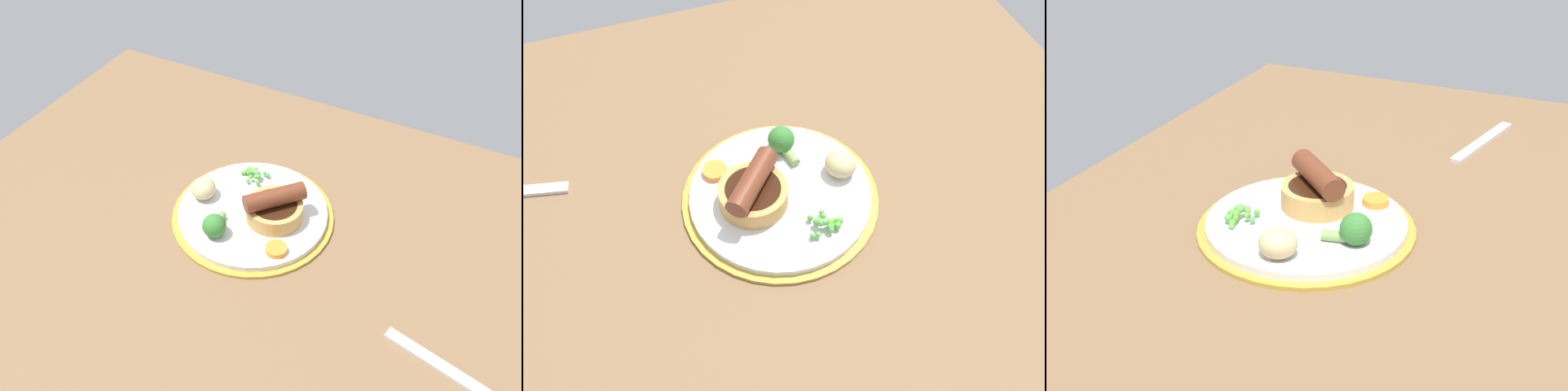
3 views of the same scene
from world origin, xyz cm
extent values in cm
cube|color=brown|center=(0.00, 0.00, 1.50)|extent=(110.00, 80.00, 3.00)
cylinder|color=#B79333|center=(3.72, -4.89, 3.25)|extent=(25.99, 25.99, 0.50)
cylinder|color=silver|center=(3.72, -4.89, 3.70)|extent=(23.91, 23.91, 1.40)
cylinder|color=tan|center=(0.24, -5.09, 5.81)|extent=(8.95, 8.95, 2.81)
cylinder|color=#33190C|center=(0.24, -5.09, 7.06)|extent=(7.16, 7.16, 0.30)
cylinder|color=brown|center=(0.24, -5.09, 8.64)|extent=(8.62, 9.03, 2.86)
sphere|color=#55B645|center=(7.50, -12.74, 5.45)|extent=(0.90, 0.90, 0.90)
sphere|color=#50A536|center=(5.73, -10.42, 5.12)|extent=(0.77, 0.77, 0.77)
sphere|color=#64A444|center=(7.48, -13.07, 5.29)|extent=(0.77, 0.77, 0.77)
sphere|color=#68B542|center=(6.46, -11.21, 5.50)|extent=(0.78, 0.78, 0.78)
sphere|color=#5CAC42|center=(7.31, -10.89, 5.38)|extent=(0.73, 0.73, 0.73)
sphere|color=#53A94D|center=(6.11, -11.43, 5.49)|extent=(0.85, 0.85, 0.85)
sphere|color=#60AB37|center=(7.71, -12.13, 5.55)|extent=(0.94, 0.94, 0.94)
sphere|color=#55A442|center=(7.51, -12.09, 5.54)|extent=(0.78, 0.78, 0.78)
sphere|color=#56A945|center=(7.43, -10.11, 5.10)|extent=(0.70, 0.70, 0.70)
sphere|color=#52A645|center=(6.31, -11.84, 5.56)|extent=(0.78, 0.78, 0.78)
sphere|color=#68A93F|center=(7.81, -12.48, 5.36)|extent=(0.73, 0.73, 0.73)
sphere|color=#54A943|center=(8.50, -12.70, 5.23)|extent=(0.97, 0.97, 0.97)
sphere|color=#5BB04E|center=(6.54, -11.92, 5.75)|extent=(0.99, 0.99, 0.99)
sphere|color=green|center=(8.25, -11.88, 5.27)|extent=(0.72, 0.72, 0.72)
sphere|color=#64B44C|center=(5.78, -13.12, 5.15)|extent=(0.73, 0.73, 0.73)
sphere|color=#5CAB4D|center=(6.95, -12.02, 5.80)|extent=(0.97, 0.97, 0.97)
sphere|color=#51AE47|center=(5.10, -13.00, 5.02)|extent=(0.77, 0.77, 0.77)
sphere|color=#61B635|center=(8.94, -11.93, 5.07)|extent=(0.81, 0.81, 0.81)
sphere|color=#5BAD42|center=(9.33, -11.84, 4.77)|extent=(0.73, 0.73, 0.73)
sphere|color=#387A33|center=(6.44, 2.38, 6.25)|extent=(3.70, 3.70, 3.70)
cylinder|color=#7A9E56|center=(6.96, -0.09, 5.05)|extent=(1.85, 3.04, 1.30)
ellipsoid|color=#CCB77F|center=(12.44, -4.25, 6.03)|extent=(5.41, 5.54, 3.26)
cylinder|color=orange|center=(-3.42, 1.23, 4.84)|extent=(4.64, 4.64, 0.88)
cube|color=silver|center=(-31.27, 8.45, 3.30)|extent=(17.90, 5.60, 0.60)
camera|label=1|loc=(-27.76, 53.45, 69.20)|focal=40.00mm
camera|label=2|loc=(-11.46, -48.43, 64.89)|focal=40.00mm
camera|label=3|loc=(72.09, 26.32, 45.99)|focal=50.00mm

